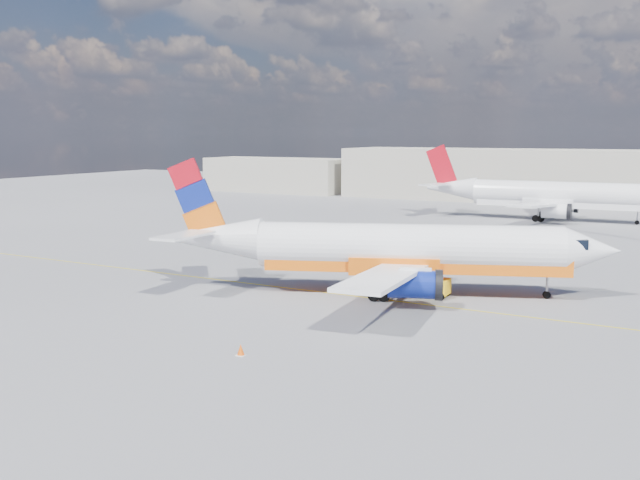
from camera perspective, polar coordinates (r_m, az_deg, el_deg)
The scene contains 8 objects.
ground at distance 45.93m, azimuth -3.26°, elevation -4.72°, with size 240.00×240.00×0.00m, color slate.
taxi_line at distance 48.43m, azimuth -1.39°, elevation -4.00°, with size 70.00×0.15×0.01m, color gold.
terminal_main at distance 114.66m, azimuth 19.23°, elevation 4.83°, with size 70.00×14.00×8.00m, color #B4AD9B.
terminal_annex at distance 129.82m, azimuth -3.42°, elevation 5.23°, with size 26.00×10.00×6.00m, color #B4AD9B.
main_jet at distance 46.81m, azimuth 5.93°, elevation -0.76°, with size 29.40×22.23×8.99m.
second_jet at distance 90.82m, azimuth 17.86°, elevation 3.41°, with size 29.99×23.68×9.09m.
gse_tug at distance 46.82m, azimuth 8.61°, elevation -3.46°, with size 2.63×1.69×1.83m.
traffic_cone at distance 34.64m, azimuth -6.36°, elevation -8.74°, with size 0.41×0.41×0.57m.
Camera 1 is at (23.62, -37.95, 10.56)m, focal length 40.00 mm.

